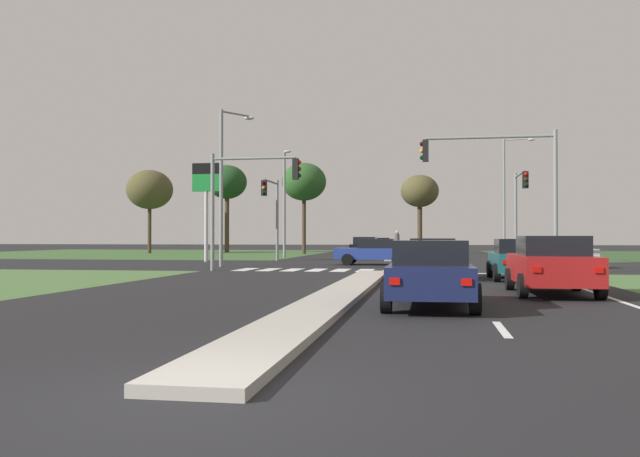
{
  "coord_description": "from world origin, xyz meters",
  "views": [
    {
      "loc": [
        2.3,
        -5.99,
        1.55
      ],
      "look_at": [
        -3.53,
        29.26,
        2.02
      ],
      "focal_mm": 37.23,
      "sensor_mm": 36.0,
      "label": 1
    }
  ],
  "objects_px": {
    "treeline_second": "(227,183)",
    "street_lamp_fourth": "(507,190)",
    "traffic_signal_near_right": "(506,174)",
    "treeline_near": "(150,190)",
    "fuel_price_totem": "(206,190)",
    "traffic_signal_far_right": "(519,199)",
    "treeline_third": "(304,182)",
    "car_maroon_second": "(432,258)",
    "street_lamp_third": "(285,198)",
    "car_teal_fourth": "(518,259)",
    "car_silver_seventh": "(550,253)",
    "car_blue_near": "(374,251)",
    "traffic_signal_near_left": "(245,190)",
    "pedestrian_at_median": "(397,241)",
    "treeline_fourth": "(420,192)",
    "traffic_signal_far_left": "(272,205)",
    "car_beige_fifth": "(382,245)",
    "car_navy_sixth": "(430,273)",
    "car_red_third": "(551,265)",
    "car_black_eighth": "(365,248)",
    "street_lamp_second": "(224,178)"
  },
  "relations": [
    {
      "from": "treeline_second",
      "to": "street_lamp_fourth",
      "type": "bearing_deg",
      "value": -14.86
    },
    {
      "from": "traffic_signal_near_right",
      "to": "treeline_near",
      "type": "xyz_separation_m",
      "value": [
        -30.03,
        31.24,
        1.88
      ]
    },
    {
      "from": "street_lamp_fourth",
      "to": "fuel_price_totem",
      "type": "xyz_separation_m",
      "value": [
        -20.45,
        -17.02,
        -0.89
      ]
    },
    {
      "from": "traffic_signal_far_right",
      "to": "treeline_third",
      "type": "distance_m",
      "value": 26.22
    },
    {
      "from": "car_maroon_second",
      "to": "street_lamp_third",
      "type": "distance_m",
      "value": 26.03
    },
    {
      "from": "car_teal_fourth",
      "to": "traffic_signal_far_right",
      "type": "relative_size",
      "value": 0.76
    },
    {
      "from": "car_silver_seventh",
      "to": "traffic_signal_near_right",
      "type": "bearing_deg",
      "value": 153.41
    },
    {
      "from": "treeline_near",
      "to": "car_teal_fourth",
      "type": "bearing_deg",
      "value": -49.91
    },
    {
      "from": "car_blue_near",
      "to": "traffic_signal_near_left",
      "type": "height_order",
      "value": "traffic_signal_near_left"
    },
    {
      "from": "traffic_signal_far_right",
      "to": "pedestrian_at_median",
      "type": "bearing_deg",
      "value": 136.85
    },
    {
      "from": "treeline_second",
      "to": "car_silver_seventh",
      "type": "bearing_deg",
      "value": -48.44
    },
    {
      "from": "treeline_near",
      "to": "treeline_fourth",
      "type": "xyz_separation_m",
      "value": [
        25.9,
        1.57,
        -0.38
      ]
    },
    {
      "from": "car_maroon_second",
      "to": "traffic_signal_far_left",
      "type": "distance_m",
      "value": 18.92
    },
    {
      "from": "car_beige_fifth",
      "to": "car_navy_sixth",
      "type": "height_order",
      "value": "car_beige_fifth"
    },
    {
      "from": "traffic_signal_near_right",
      "to": "pedestrian_at_median",
      "type": "bearing_deg",
      "value": 106.56
    },
    {
      "from": "car_maroon_second",
      "to": "fuel_price_totem",
      "type": "relative_size",
      "value": 0.7
    },
    {
      "from": "treeline_second",
      "to": "car_maroon_second",
      "type": "bearing_deg",
      "value": -62.55
    },
    {
      "from": "car_red_third",
      "to": "treeline_third",
      "type": "distance_m",
      "value": 44.98
    },
    {
      "from": "car_maroon_second",
      "to": "car_silver_seventh",
      "type": "height_order",
      "value": "car_maroon_second"
    },
    {
      "from": "pedestrian_at_median",
      "to": "treeline_near",
      "type": "relative_size",
      "value": 0.23
    },
    {
      "from": "traffic_signal_far_left",
      "to": "car_silver_seventh",
      "type": "bearing_deg",
      "value": -21.46
    },
    {
      "from": "car_black_eighth",
      "to": "treeline_second",
      "type": "relative_size",
      "value": 0.48
    },
    {
      "from": "traffic_signal_near_left",
      "to": "treeline_second",
      "type": "xyz_separation_m",
      "value": [
        -11.86,
        35.12,
        3.33
      ]
    },
    {
      "from": "car_navy_sixth",
      "to": "car_beige_fifth",
      "type": "bearing_deg",
      "value": 95.27
    },
    {
      "from": "street_lamp_second",
      "to": "treeline_second",
      "type": "distance_m",
      "value": 32.33
    },
    {
      "from": "car_red_third",
      "to": "car_teal_fourth",
      "type": "bearing_deg",
      "value": 90.51
    },
    {
      "from": "traffic_signal_far_left",
      "to": "treeline_second",
      "type": "xyz_separation_m",
      "value": [
        -10.31,
        23.32,
        3.42
      ]
    },
    {
      "from": "car_navy_sixth",
      "to": "traffic_signal_near_left",
      "type": "bearing_deg",
      "value": 120.03
    },
    {
      "from": "pedestrian_at_median",
      "to": "treeline_near",
      "type": "distance_m",
      "value": 27.95
    },
    {
      "from": "car_teal_fourth",
      "to": "street_lamp_second",
      "type": "distance_m",
      "value": 16.86
    },
    {
      "from": "car_red_third",
      "to": "traffic_signal_near_left",
      "type": "bearing_deg",
      "value": 137.43
    },
    {
      "from": "street_lamp_second",
      "to": "street_lamp_fourth",
      "type": "height_order",
      "value": "street_lamp_fourth"
    },
    {
      "from": "traffic_signal_far_left",
      "to": "street_lamp_fourth",
      "type": "relative_size",
      "value": 0.54
    },
    {
      "from": "traffic_signal_far_left",
      "to": "pedestrian_at_median",
      "type": "height_order",
      "value": "traffic_signal_far_left"
    },
    {
      "from": "street_lamp_fourth",
      "to": "treeline_second",
      "type": "height_order",
      "value": "street_lamp_fourth"
    },
    {
      "from": "street_lamp_fourth",
      "to": "treeline_near",
      "type": "distance_m",
      "value": 33.36
    },
    {
      "from": "street_lamp_third",
      "to": "treeline_near",
      "type": "bearing_deg",
      "value": 143.44
    },
    {
      "from": "car_beige_fifth",
      "to": "car_navy_sixth",
      "type": "bearing_deg",
      "value": 95.27
    },
    {
      "from": "car_maroon_second",
      "to": "treeline_second",
      "type": "distance_m",
      "value": 44.52
    },
    {
      "from": "car_beige_fifth",
      "to": "street_lamp_second",
      "type": "bearing_deg",
      "value": 79.23
    },
    {
      "from": "car_silver_seventh",
      "to": "treeline_second",
      "type": "height_order",
      "value": "treeline_second"
    },
    {
      "from": "car_blue_near",
      "to": "car_beige_fifth",
      "type": "xyz_separation_m",
      "value": [
        -1.59,
        28.28,
        0.01
      ]
    },
    {
      "from": "car_black_eighth",
      "to": "treeline_third",
      "type": "xyz_separation_m",
      "value": [
        -6.99,
        13.19,
        5.89
      ]
    },
    {
      "from": "traffic_signal_near_left",
      "to": "street_lamp_third",
      "type": "height_order",
      "value": "street_lamp_third"
    },
    {
      "from": "car_teal_fourth",
      "to": "pedestrian_at_median",
      "type": "relative_size",
      "value": 2.22
    },
    {
      "from": "car_red_third",
      "to": "fuel_price_totem",
      "type": "height_order",
      "value": "fuel_price_totem"
    },
    {
      "from": "street_lamp_fourth",
      "to": "treeline_third",
      "type": "distance_m",
      "value": 18.33
    },
    {
      "from": "traffic_signal_near_left",
      "to": "treeline_second",
      "type": "relative_size",
      "value": 0.61
    },
    {
      "from": "car_teal_fourth",
      "to": "street_lamp_second",
      "type": "xyz_separation_m",
      "value": [
        -13.91,
        8.68,
        3.92
      ]
    },
    {
      "from": "car_black_eighth",
      "to": "treeline_near",
      "type": "xyz_separation_m",
      "value": [
        -22.21,
        13.04,
        5.35
      ]
    }
  ]
}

